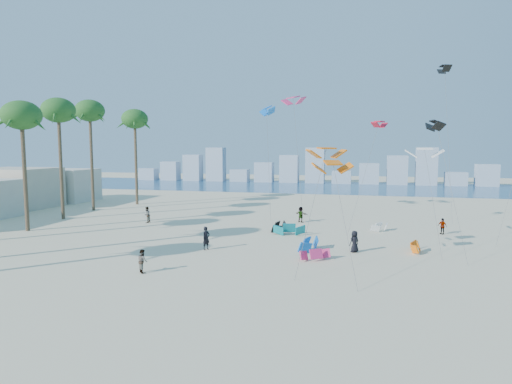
# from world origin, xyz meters

# --- Properties ---
(ground) EXTENTS (220.00, 220.00, 0.00)m
(ground) POSITION_xyz_m (0.00, 0.00, 0.00)
(ground) COLOR beige
(ground) RESTS_ON ground
(ocean) EXTENTS (220.00, 220.00, 0.00)m
(ocean) POSITION_xyz_m (0.00, 72.00, 0.01)
(ocean) COLOR navy
(ocean) RESTS_ON ground
(kitesurfer_near) EXTENTS (0.74, 0.83, 1.91)m
(kitesurfer_near) POSITION_xyz_m (-0.38, 12.65, 0.96)
(kitesurfer_near) COLOR black
(kitesurfer_near) RESTS_ON ground
(kitesurfer_mid) EXTENTS (0.96, 0.95, 1.57)m
(kitesurfer_mid) POSITION_xyz_m (-2.28, 5.59, 0.78)
(kitesurfer_mid) COLOR gray
(kitesurfer_mid) RESTS_ON ground
(kitesurfers_far) EXTENTS (39.69, 18.59, 1.79)m
(kitesurfers_far) POSITION_xyz_m (10.15, 20.40, 0.85)
(kitesurfers_far) COLOR black
(kitesurfers_far) RESTS_ON ground
(grounded_kites) EXTENTS (13.88, 15.36, 0.98)m
(grounded_kites) POSITION_xyz_m (8.06, 17.93, 0.45)
(grounded_kites) COLOR #DB3071
(grounded_kites) RESTS_ON ground
(flying_kites) EXTENTS (28.68, 32.91, 18.54)m
(flying_kites) POSITION_xyz_m (12.74, 23.36, 11.43)
(flying_kites) COLOR orange
(flying_kites) RESTS_ON ground
(palm_row) EXTENTS (6.99, 44.80, 14.63)m
(palm_row) POSITION_xyz_m (-21.16, 16.16, 12.00)
(palm_row) COLOR brown
(palm_row) RESTS_ON ground
(distant_skyline) EXTENTS (85.00, 3.00, 8.40)m
(distant_skyline) POSITION_xyz_m (-1.19, 82.00, 3.09)
(distant_skyline) COLOR #9EADBF
(distant_skyline) RESTS_ON ground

